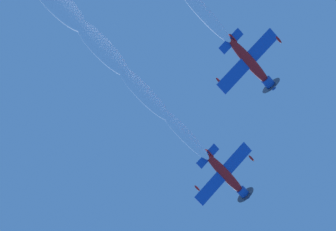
{
  "coord_description": "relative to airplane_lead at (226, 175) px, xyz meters",
  "views": [
    {
      "loc": [
        -23.08,
        -13.76,
        1.97
      ],
      "look_at": [
        -8.42,
        3.57,
        74.69
      ],
      "focal_mm": 72.49,
      "sensor_mm": 36.0,
      "label": 1
    }
  ],
  "objects": [
    {
      "name": "airplane_lead",
      "position": [
        0.0,
        0.0,
        0.0
      ],
      "size": [
        8.02,
        8.29,
        3.99
      ],
      "color": "red"
    },
    {
      "name": "airplane_left_wingman",
      "position": [
        -7.23,
        -11.97,
        -1.43
      ],
      "size": [
        8.01,
        8.38,
        3.77
      ],
      "color": "red"
    }
  ]
}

